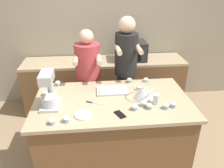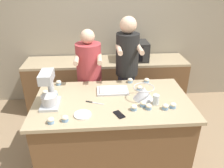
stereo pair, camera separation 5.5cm
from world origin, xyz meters
The scene contains 27 objects.
ground_plane centered at (0.00, 0.00, 0.00)m, with size 16.00×16.00×0.00m, color #937A5B.
back_wall centered at (0.00, 1.72, 1.35)m, with size 10.00×0.06×2.70m.
island_counter centered at (0.00, 0.00, 0.46)m, with size 1.82×1.03×0.92m.
back_counter centered at (0.00, 1.37, 0.45)m, with size 2.80×0.60×0.90m.
person_left centered at (-0.28, 0.69, 0.83)m, with size 0.37×0.52×1.59m.
person_right centered at (0.26, 0.69, 0.94)m, with size 0.34×0.50×1.75m.
stand_mixer centered at (-0.70, -0.07, 1.10)m, with size 0.20×0.30×0.41m.
mixing_bowl centered at (0.37, 0.00, 1.00)m, with size 0.24×0.24×0.15m.
baking_tray centered at (0.02, 0.20, 0.94)m, with size 0.39×0.23×0.04m.
microwave_oven centered at (0.47, 1.37, 1.06)m, with size 0.48×0.40×0.32m.
cell_phone centered at (0.05, -0.32, 0.92)m, with size 0.13×0.16×0.01m.
drinking_glass centered at (0.48, -0.14, 0.98)m, with size 0.07×0.07×0.12m.
small_plate centered at (-0.33, -0.30, 0.93)m, with size 0.18×0.18×0.02m.
knife centered at (-0.22, -0.06, 0.92)m, with size 0.21×0.10×0.01m.
cupcake_0 centered at (0.56, -0.25, 0.95)m, with size 0.07×0.07×0.06m.
cupcake_1 centered at (-0.64, -0.41, 0.95)m, with size 0.07×0.07×0.06m.
cupcake_2 centered at (-0.50, -0.38, 0.95)m, with size 0.07×0.07×0.06m.
cupcake_3 centered at (0.28, 0.44, 0.95)m, with size 0.07×0.07×0.06m.
cupcake_4 centered at (0.50, 0.42, 0.95)m, with size 0.07×0.07×0.06m.
cupcake_5 centered at (-0.81, 0.17, 0.95)m, with size 0.07×0.07×0.06m.
cupcake_6 centered at (0.33, -0.17, 0.95)m, with size 0.07×0.07×0.06m.
cupcake_7 centered at (-0.69, 0.16, 0.95)m, with size 0.07×0.07×0.06m.
cupcake_8 centered at (0.38, -0.23, 0.95)m, with size 0.07×0.07×0.06m.
cupcake_9 centered at (0.21, -0.24, 0.95)m, with size 0.07×0.07×0.06m.
cupcake_10 centered at (-0.68, 0.44, 0.95)m, with size 0.07×0.07×0.06m.
cupcake_11 centered at (0.65, -0.22, 0.95)m, with size 0.07×0.07×0.06m.
cupcake_12 centered at (0.36, 0.21, 0.95)m, with size 0.07×0.07×0.06m.
Camera 1 is at (-0.22, -2.20, 2.23)m, focal length 35.00 mm.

